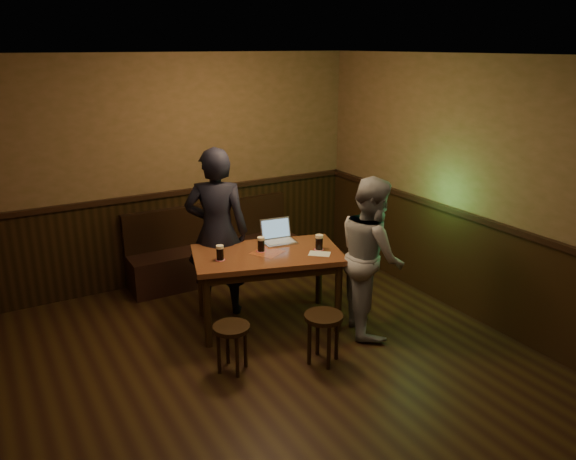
% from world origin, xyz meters
% --- Properties ---
extents(room, '(5.04, 6.04, 2.84)m').
position_xyz_m(room, '(0.00, 0.22, 1.20)').
color(room, black).
rests_on(room, ground).
extents(bench, '(2.20, 0.50, 0.95)m').
position_xyz_m(bench, '(0.44, 2.75, 0.31)').
color(bench, black).
rests_on(bench, ground).
extents(pub_table, '(1.71, 1.27, 0.82)m').
position_xyz_m(pub_table, '(0.44, 1.27, 0.71)').
color(pub_table, brown).
rests_on(pub_table, ground).
extents(stool_left, '(0.37, 0.37, 0.46)m').
position_xyz_m(stool_left, '(-0.29, 0.61, 0.37)').
color(stool_left, black).
rests_on(stool_left, ground).
extents(stool_right, '(0.43, 0.43, 0.49)m').
position_xyz_m(stool_right, '(0.52, 0.31, 0.40)').
color(stool_right, black).
rests_on(stool_right, ground).
extents(pint_left, '(0.10, 0.10, 0.16)m').
position_xyz_m(pint_left, '(-0.07, 1.32, 0.90)').
color(pint_left, '#B71639').
rests_on(pint_left, pub_table).
extents(pint_mid, '(0.10, 0.10, 0.16)m').
position_xyz_m(pint_mid, '(0.40, 1.33, 0.90)').
color(pint_mid, '#B71639').
rests_on(pint_mid, pub_table).
extents(pint_right, '(0.11, 0.11, 0.17)m').
position_xyz_m(pint_right, '(0.95, 1.07, 0.90)').
color(pint_right, '#B71639').
rests_on(pint_right, pub_table).
extents(laptop, '(0.38, 0.32, 0.24)m').
position_xyz_m(laptop, '(0.70, 1.52, 0.88)').
color(laptop, silver).
rests_on(laptop, pub_table).
extents(menu, '(0.26, 0.26, 0.00)m').
position_xyz_m(menu, '(0.89, 0.96, 0.82)').
color(menu, silver).
rests_on(menu, pub_table).
extents(person_suit, '(0.82, 0.73, 1.88)m').
position_xyz_m(person_suit, '(0.10, 1.80, 0.94)').
color(person_suit, black).
rests_on(person_suit, ground).
extents(person_grey, '(0.88, 0.98, 1.65)m').
position_xyz_m(person_grey, '(1.31, 0.64, 0.82)').
color(person_grey, gray).
rests_on(person_grey, ground).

